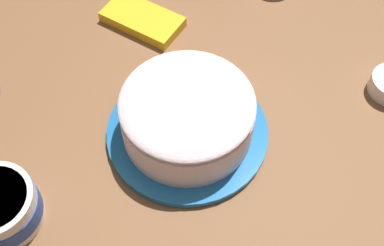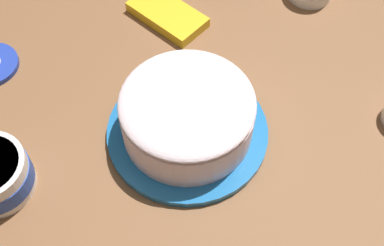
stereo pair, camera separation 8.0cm
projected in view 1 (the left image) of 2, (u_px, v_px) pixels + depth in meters
ground_plane at (194, 134)px, 0.83m from camera, size 1.54×1.54×0.00m
frosted_cake at (187, 118)px, 0.79m from camera, size 0.27×0.27×0.11m
candy_box_lower at (143, 19)px, 0.97m from camera, size 0.17×0.12×0.02m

